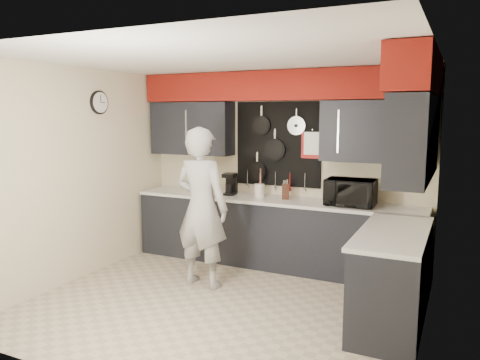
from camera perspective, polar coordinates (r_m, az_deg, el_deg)
The scene contains 10 objects.
ground at distance 5.23m, azimuth -2.07°, elevation -14.86°, with size 4.00×4.00×0.00m, color #BAAC90.
back_wall_assembly at distance 6.27m, azimuth 4.77°, elevation 7.80°, with size 4.00×0.36×2.60m.
right_wall_assembly at distance 4.54m, azimuth 20.78°, elevation 6.32°, with size 0.36×3.50×2.60m.
left_wall_assembly at distance 6.06m, azimuth -19.00°, elevation 0.97°, with size 0.05×3.50×2.60m.
base_cabinets at distance 5.89m, azimuth 7.36°, elevation -7.56°, with size 3.95×2.20×0.92m.
microwave at distance 5.88m, azimuth 13.30°, elevation -1.48°, with size 0.59×0.40×0.33m, color black.
knife_block at distance 6.19m, azimuth 5.59°, elevation -1.41°, with size 0.09×0.09×0.20m, color #341910.
utensil_crock at distance 6.34m, azimuth 2.36°, elevation -1.27°, with size 0.14×0.14×0.18m, color white.
coffee_maker at distance 6.50m, azimuth -1.20°, elevation -0.42°, with size 0.19×0.23×0.30m.
person at distance 5.52m, azimuth -4.73°, elevation -3.37°, with size 0.69×0.45×1.89m, color #BABAB7.
Camera 1 is at (2.25, -4.26, 2.05)m, focal length 35.00 mm.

